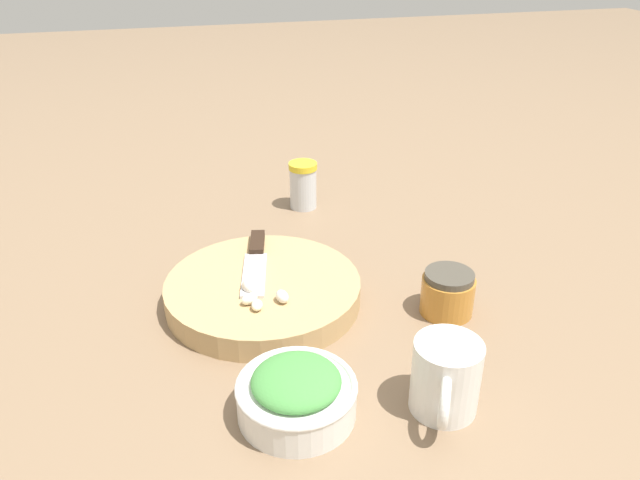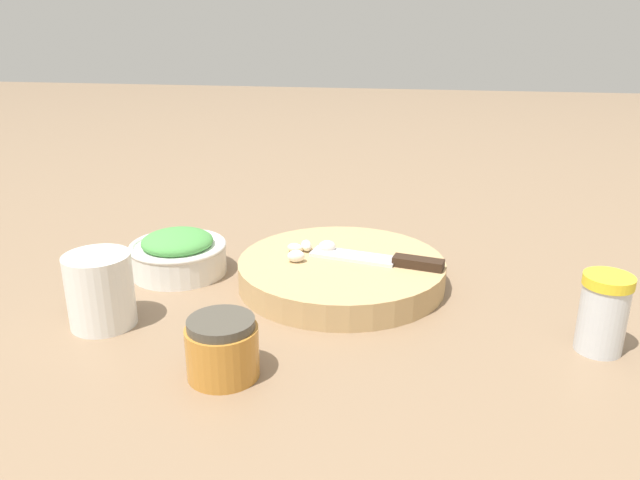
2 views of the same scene
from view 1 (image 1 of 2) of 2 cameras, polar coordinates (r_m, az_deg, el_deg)
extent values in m
plane|color=#7F664C|center=(0.97, 0.35, -4.35)|extent=(5.00, 5.00, 0.00)
cylinder|color=tan|center=(0.93, -5.22, -4.69)|extent=(0.29, 0.29, 0.04)
cube|color=black|center=(1.01, -5.76, -0.28)|extent=(0.07, 0.04, 0.01)
cube|color=silver|center=(0.93, -6.01, -3.28)|extent=(0.13, 0.06, 0.01)
ellipsoid|color=silver|center=(0.87, -3.48, -5.17)|extent=(0.03, 0.02, 0.02)
ellipsoid|color=#F2E6C6|center=(0.86, -5.78, -5.94)|extent=(0.03, 0.02, 0.01)
ellipsoid|color=silver|center=(0.90, -6.62, -4.23)|extent=(0.03, 0.02, 0.02)
ellipsoid|color=#F3E8CD|center=(0.87, -6.47, -5.39)|extent=(0.02, 0.03, 0.02)
cylinder|color=silver|center=(0.74, -2.15, -14.40)|extent=(0.14, 0.14, 0.04)
torus|color=silver|center=(0.73, -2.18, -13.18)|extent=(0.14, 0.14, 0.01)
ellipsoid|color=#478E42|center=(0.72, -2.19, -12.77)|extent=(0.10, 0.10, 0.03)
cylinder|color=silver|center=(1.22, -1.55, 4.76)|extent=(0.05, 0.05, 0.08)
cylinder|color=yellow|center=(1.20, -1.58, 6.78)|extent=(0.05, 0.05, 0.01)
cylinder|color=silver|center=(0.75, 11.42, -12.13)|extent=(0.08, 0.08, 0.09)
torus|color=silver|center=(0.71, 11.30, -14.26)|extent=(0.06, 0.04, 0.06)
cylinder|color=#BC7A2D|center=(0.92, 11.56, -5.00)|extent=(0.08, 0.08, 0.06)
cylinder|color=#474238|center=(0.90, 11.76, -3.25)|extent=(0.07, 0.07, 0.01)
camera|label=2|loc=(1.28, 32.97, 16.71)|focal=35.00mm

